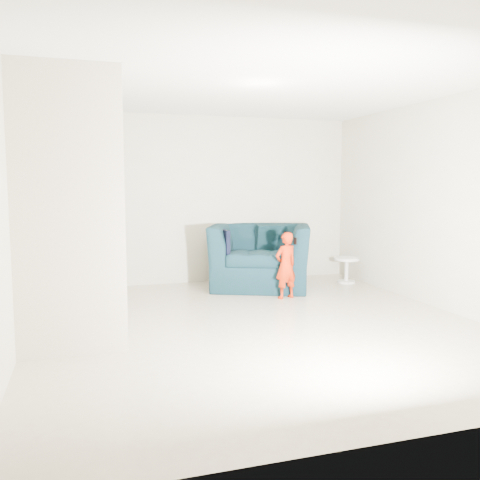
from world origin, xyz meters
name	(u,v)px	position (x,y,z in m)	size (l,w,h in m)	color
floor	(258,325)	(0.00, 0.00, 0.00)	(5.50, 5.50, 0.00)	gray
ceiling	(259,83)	(0.00, 0.00, 2.70)	(5.50, 5.50, 0.00)	silver
back_wall	(203,200)	(0.00, 2.75, 1.35)	(5.00, 5.00, 0.00)	#A9A38A
front_wall	(411,227)	(0.00, -2.75, 1.35)	(5.00, 5.00, 0.00)	#A9A38A
left_wall	(16,211)	(-2.50, 0.00, 1.35)	(5.50, 5.50, 0.00)	#A9A38A
right_wall	(446,204)	(2.50, 0.00, 1.35)	(5.50, 5.50, 0.00)	#A9A38A
armchair	(260,256)	(0.75, 2.06, 0.49)	(1.50, 1.31, 0.98)	black
toddler	(286,265)	(0.82, 1.19, 0.47)	(0.34, 0.22, 0.94)	#AC3205
side_table	(347,266)	(2.21, 1.96, 0.28)	(0.41, 0.41, 0.41)	silver
staircase	(73,244)	(-2.00, 0.55, 0.95)	(1.02, 3.03, 3.62)	#ADA089
cushion	(270,238)	(1.02, 2.34, 0.74)	(0.47, 0.13, 0.45)	black
throw	(223,250)	(0.13, 1.97, 0.61)	(0.06, 0.57, 0.63)	black
phone	(295,241)	(0.94, 1.14, 0.82)	(0.02, 0.05, 0.10)	black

